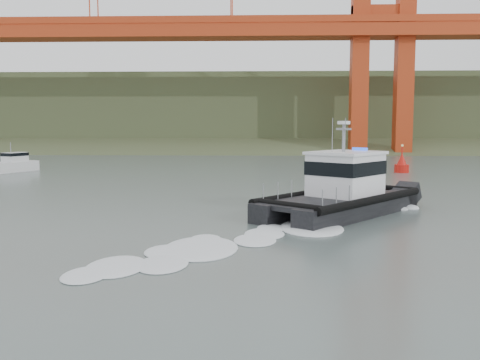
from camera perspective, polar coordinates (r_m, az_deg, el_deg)
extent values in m
plane|color=#4A5854|center=(24.02, 1.94, -7.39)|extent=(400.00, 400.00, 0.00)
cube|color=#404E2D|center=(115.50, 2.04, 3.23)|extent=(500.00, 44.72, 16.25)
cube|color=#404E2D|center=(143.36, 2.05, 6.17)|extent=(500.00, 70.00, 18.00)
cube|color=#404E2D|center=(168.45, 2.06, 7.84)|extent=(500.00, 60.00, 16.00)
cube|color=#B13615|center=(99.73, 2.08, 15.48)|extent=(260.00, 6.00, 2.20)
cube|color=black|center=(34.34, 8.51, -2.60)|extent=(9.01, 10.28, 1.34)
cube|color=black|center=(32.78, 12.88, -3.09)|extent=(9.01, 10.28, 1.34)
cube|color=black|center=(32.99, 10.15, -2.04)|extent=(10.23, 10.94, 0.28)
cube|color=white|center=(33.77, 11.20, 0.54)|extent=(5.14, 5.21, 2.56)
cube|color=black|center=(33.73, 11.22, 1.32)|extent=(5.23, 5.31, 0.83)
cube|color=white|center=(33.67, 11.25, 2.86)|extent=(5.45, 5.53, 0.18)
cylinder|color=gray|center=(33.35, 10.99, 4.40)|extent=(0.18, 0.18, 2.00)
cylinder|color=white|center=(33.34, 11.02, 6.03)|extent=(0.78, 0.78, 0.20)
cube|color=silver|center=(67.61, -23.19, 1.25)|extent=(4.51, 6.74, 1.28)
cube|color=silver|center=(67.89, -22.89, 2.19)|extent=(2.59, 3.03, 1.28)
cube|color=black|center=(67.87, -22.90, 2.55)|extent=(2.66, 3.10, 0.37)
cylinder|color=gray|center=(67.48, -23.27, 3.15)|extent=(0.09, 0.09, 1.28)
cylinder|color=red|center=(64.19, 16.85, 1.10)|extent=(1.64, 1.64, 1.09)
cone|color=red|center=(64.11, 16.88, 2.07)|extent=(1.28, 1.28, 1.64)
cylinder|color=red|center=(64.05, 16.91, 3.05)|extent=(0.15, 0.15, 0.91)
sphere|color=#E5D87F|center=(64.03, 16.93, 3.53)|extent=(0.27, 0.27, 0.27)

